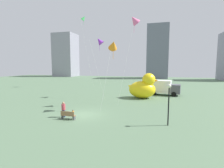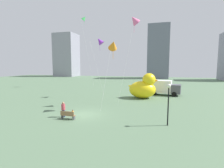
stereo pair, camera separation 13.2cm
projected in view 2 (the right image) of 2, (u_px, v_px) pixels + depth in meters
The scene contains 12 objects.
ground_plane at pixel (84, 114), 19.61m from camera, with size 140.00×140.00×0.00m, color #577456.
park_bench at pixel (68, 115), 17.77m from camera, with size 1.59×0.47×0.90m.
person_adult at pixel (63, 109), 18.50m from camera, with size 0.42×0.42×1.73m.
person_child at pixel (73, 114), 18.07m from camera, with size 0.23×0.23×0.96m.
giant_inflatable_duck at pixel (143, 88), 29.23m from camera, with size 5.35×3.43×4.43m.
lamppost at pixel (169, 96), 15.65m from camera, with size 0.38×0.38×4.02m.
box_truck at pixel (163, 88), 32.56m from camera, with size 6.38×3.29×2.85m.
city_skyline at pixel (137, 55), 77.76m from camera, with size 89.33×15.32×23.78m.
kite_pink at pixel (134, 20), 22.82m from camera, with size 3.15×3.13×12.76m.
kite_purple at pixel (100, 41), 29.72m from camera, with size 2.76×2.12×10.90m.
kite_orange at pixel (113, 45), 20.39m from camera, with size 2.34×2.44×9.03m.
kite_green at pixel (84, 18), 43.86m from camera, with size 3.39×3.22×18.96m.
Camera 2 is at (8.38, -17.49, 5.72)m, focal length 26.67 mm.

